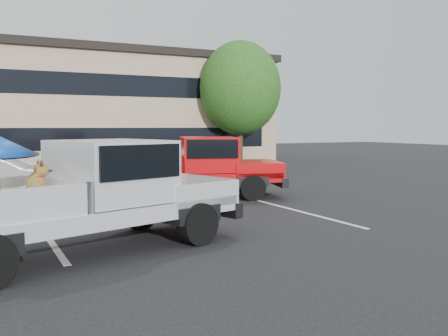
{
  "coord_description": "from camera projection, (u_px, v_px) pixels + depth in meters",
  "views": [
    {
      "loc": [
        -4.22,
        -8.19,
        2.11
      ],
      "look_at": [
        0.17,
        0.49,
        1.3
      ],
      "focal_mm": 40.0,
      "sensor_mm": 36.0,
      "label": 1
    }
  ],
  "objects": [
    {
      "name": "ground",
      "position": [
        228.0,
        239.0,
        9.36
      ],
      "size": [
        90.0,
        90.0,
        0.0
      ],
      "primitive_type": "plane",
      "color": "black",
      "rests_on": "ground"
    },
    {
      "name": "stripe_left",
      "position": [
        46.0,
        234.0,
        9.79
      ],
      "size": [
        0.12,
        5.0,
        0.01
      ],
      "primitive_type": "cube",
      "color": "silver",
      "rests_on": "ground"
    },
    {
      "name": "stripe_right",
      "position": [
        298.0,
        211.0,
        12.49
      ],
      "size": [
        0.12,
        5.0,
        0.01
      ],
      "primitive_type": "cube",
      "color": "silver",
      "rests_on": "ground"
    },
    {
      "name": "motel_building",
      "position": [
        92.0,
        107.0,
        28.66
      ],
      "size": [
        20.4,
        8.4,
        6.3
      ],
      "color": "tan",
      "rests_on": "ground"
    },
    {
      "name": "tree_right",
      "position": [
        240.0,
        88.0,
        27.29
      ],
      "size": [
        4.46,
        4.46,
        6.78
      ],
      "color": "#332114",
      "rests_on": "ground"
    },
    {
      "name": "tree_back",
      "position": [
        143.0,
        92.0,
        33.04
      ],
      "size": [
        4.68,
        4.68,
        7.11
      ],
      "color": "#332114",
      "rests_on": "ground"
    },
    {
      "name": "silver_pickup",
      "position": [
        99.0,
        189.0,
        8.49
      ],
      "size": [
        6.01,
        3.54,
        2.06
      ],
      "rotation": [
        0.0,
        0.0,
        0.3
      ],
      "color": "black",
      "rests_on": "ground"
    },
    {
      "name": "red_pickup",
      "position": [
        203.0,
        165.0,
        14.82
      ],
      "size": [
        5.78,
        3.41,
        1.8
      ],
      "rotation": [
        0.0,
        0.0,
        -0.3
      ],
      "color": "black",
      "rests_on": "ground"
    }
  ]
}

